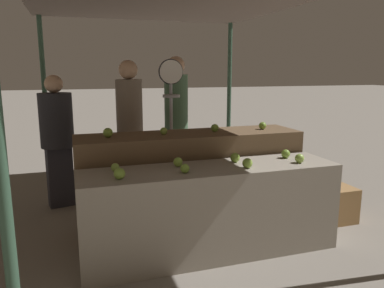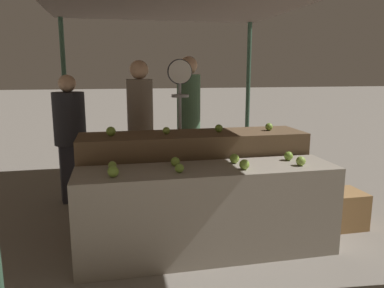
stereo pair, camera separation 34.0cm
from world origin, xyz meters
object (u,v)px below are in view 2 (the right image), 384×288
produce_scale (180,100)px  person_customer_left (189,112)px  person_customer_right (70,131)px  wooden_crate_side (343,209)px  person_vendor_at_scale (140,119)px

produce_scale → person_customer_left: 0.66m
person_customer_right → wooden_crate_side: size_ratio=4.11×
produce_scale → person_customer_right: produce_scale is taller
person_vendor_at_scale → person_customer_right: 0.84m
wooden_crate_side → produce_scale: bearing=145.7°
person_vendor_at_scale → wooden_crate_side: person_vendor_at_scale is taller
person_customer_left → wooden_crate_side: 2.24m
produce_scale → person_customer_right: (-1.27, 0.34, -0.37)m
produce_scale → person_customer_left: person_customer_left is taller
person_customer_left → person_customer_right: bearing=11.5°
produce_scale → person_customer_right: 1.37m
person_customer_left → person_customer_right: person_customer_left is taller
person_vendor_at_scale → person_customer_left: bearing=174.6°
person_customer_left → person_customer_right: size_ratio=1.15×
person_customer_right → wooden_crate_side: person_customer_right is taller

